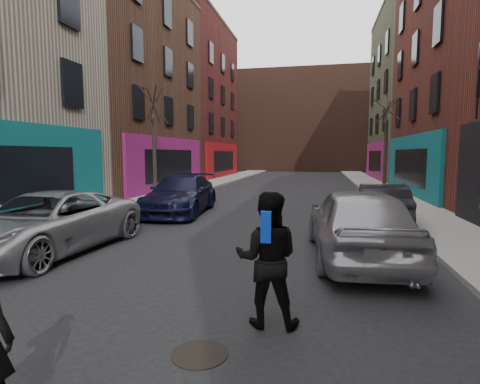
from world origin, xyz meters
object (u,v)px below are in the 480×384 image
at_px(pedestrian, 267,258).
at_px(manhole, 200,354).
at_px(parked_left_end, 181,194).
at_px(parked_right_far, 358,223).
at_px(tree_right_far, 386,136).
at_px(parked_left_far, 46,223).
at_px(tree_left_far, 154,136).
at_px(parked_right_end, 381,204).

distance_m(pedestrian, manhole, 1.55).
xyz_separation_m(parked_left_end, parked_right_far, (6.46, -5.53, 0.08)).
bearing_deg(tree_right_far, parked_left_far, -122.48).
height_order(parked_right_far, manhole, parked_right_far).
bearing_deg(parked_left_far, parked_left_end, 83.76).
distance_m(parked_left_end, manhole, 11.13).
xyz_separation_m(pedestrian, manhole, (-0.69, -0.99, -0.96)).
bearing_deg(tree_left_far, parked_right_end, -23.18).
relative_size(parked_left_end, parked_right_end, 1.27).
height_order(parked_right_far, parked_right_end, parked_right_far).
bearing_deg(parked_right_far, manhole, 59.82).
xyz_separation_m(tree_left_far, parked_right_end, (10.65, -4.56, -2.68)).
xyz_separation_m(parked_right_far, manhole, (-2.28, -4.75, -0.85)).
bearing_deg(parked_left_end, tree_left_far, 122.21).
height_order(parked_right_end, manhole, parked_right_end).
bearing_deg(pedestrian, parked_right_far, -116.27).
bearing_deg(tree_right_far, parked_right_end, -99.43).
distance_m(parked_left_end, parked_right_far, 8.51).
distance_m(parked_right_far, manhole, 5.34).
distance_m(tree_right_far, parked_right_far, 15.94).
bearing_deg(tree_right_far, pedestrian, -103.45).
height_order(parked_left_end, parked_right_end, parked_left_end).
bearing_deg(pedestrian, parked_left_far, -28.44).
relative_size(tree_left_far, manhole, 9.29).
bearing_deg(pedestrian, tree_left_far, -62.72).
height_order(parked_left_end, manhole, parked_left_end).
bearing_deg(tree_left_far, pedestrian, -59.34).
distance_m(parked_left_end, pedestrian, 10.49).
xyz_separation_m(tree_right_far, parked_left_far, (-10.46, -16.43, -2.78)).
height_order(tree_left_far, parked_right_end, tree_left_far).
relative_size(parked_right_far, parked_right_end, 1.19).
xyz_separation_m(tree_left_far, parked_right_far, (9.40, -9.43, -2.52)).
bearing_deg(tree_left_far, parked_right_far, -45.08).
relative_size(tree_right_far, parked_left_end, 1.26).
distance_m(parked_left_far, manhole, 6.44).
height_order(parked_left_end, pedestrian, pedestrian).
xyz_separation_m(tree_left_far, tree_right_far, (12.40, 6.00, 0.15)).
distance_m(parked_left_far, parked_left_end, 6.61).
distance_m(tree_right_far, parked_left_far, 19.68).
xyz_separation_m(parked_left_far, parked_right_far, (7.46, 1.01, 0.11)).
height_order(parked_left_far, parked_right_end, parked_left_far).
height_order(tree_left_far, pedestrian, tree_left_far).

